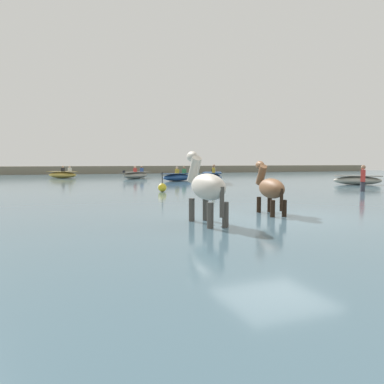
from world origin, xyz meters
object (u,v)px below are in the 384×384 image
Objects in this scene: horse_trailing_pinto at (206,189)px; channel_buoy at (162,187)px; boat_near_port at (212,178)px; boat_mid_channel at (62,175)px; boat_distant_west at (136,175)px; person_wading_mid at (363,182)px; boat_near_starboard at (357,180)px; horse_lead_bay at (270,190)px; boat_far_inshore at (178,177)px.

horse_trailing_pinto reaches higher than channel_buoy.
horse_trailing_pinto is 2.30× the size of channel_buoy.
boat_near_port is 1.49× the size of boat_mid_channel.
person_wading_mid reaches higher than boat_distant_west.
boat_near_starboard is at bearing -45.83° from boat_mid_channel.
boat_near_port is at bearing 46.93° from channel_buoy.
horse_lead_bay is 0.70× the size of boat_far_inshore.
horse_lead_bay reaches higher than boat_far_inshore.
channel_buoy is (1.68, 8.65, -0.55)m from horse_trailing_pinto.
person_wading_mid is at bearing -132.98° from boat_near_starboard.
boat_near_port is at bearing 114.23° from person_wading_mid.
horse_trailing_pinto is at bearing -160.27° from horse_lead_bay.
boat_near_port is (6.45, 13.76, -0.39)m from horse_trailing_pinto.
horse_trailing_pinto is at bearing -107.54° from boat_far_inshore.
boat_far_inshore is (3.49, 16.92, -0.34)m from horse_lead_bay.
horse_lead_bay is 21.95m from boat_distant_west.
horse_trailing_pinto reaches higher than boat_distant_west.
boat_far_inshore is 0.98× the size of boat_mid_channel.
boat_near_starboard is 8.52m from boat_near_port.
boat_mid_channel is at bearing 101.46° from channel_buoy.
person_wading_mid is (8.05, 4.81, -0.19)m from horse_lead_bay.
horse_trailing_pinto is 0.77× the size of boat_mid_channel.
channel_buoy is (3.44, -16.94, -0.09)m from boat_mid_channel.
horse_trailing_pinto is 0.52× the size of boat_near_port.
person_wading_mid is at bearing -69.38° from boat_distant_west.
boat_far_inshore is 4.01m from boat_near_port.
horse_lead_bay is at bearing -86.99° from channel_buoy.
boat_near_starboard is at bearing 36.75° from horse_lead_bay.
boat_mid_channel is (-15.61, 16.07, 0.02)m from boat_near_starboard.
boat_near_port is 4.45× the size of channel_buoy.
horse_lead_bay is 2.05× the size of channel_buoy.
boat_near_starboard is 5.43m from person_wading_mid.
horse_lead_bay is 14.68m from boat_near_starboard.
boat_distant_west is 3.26× the size of channel_buoy.
horse_lead_bay reaches higher than person_wading_mid.
boat_near_port is 2.38× the size of person_wading_mid.
boat_far_inshore is 10.80m from boat_mid_channel.
boat_near_port reaches higher than channel_buoy.
boat_far_inshore is 9.84m from channel_buoy.
horse_trailing_pinto is 1.23× the size of person_wading_mid.
boat_distant_west reaches higher than boat_far_inshore.
boat_mid_channel is (-8.21, 11.83, -0.06)m from boat_near_port.
boat_mid_channel is at bearing 93.93° from horse_trailing_pinto.
boat_distant_west is 6.22m from boat_mid_channel.
horse_lead_bay is at bearing 19.73° from horse_trailing_pinto.
boat_near_starboard is 22.40m from boat_mid_channel.
boat_near_port is at bearing -77.51° from boat_far_inshore.
boat_far_inshore is 0.66× the size of boat_near_port.
horse_lead_bay is 2.23m from horse_trailing_pinto.
boat_mid_channel is at bearing 98.81° from horse_lead_bay.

